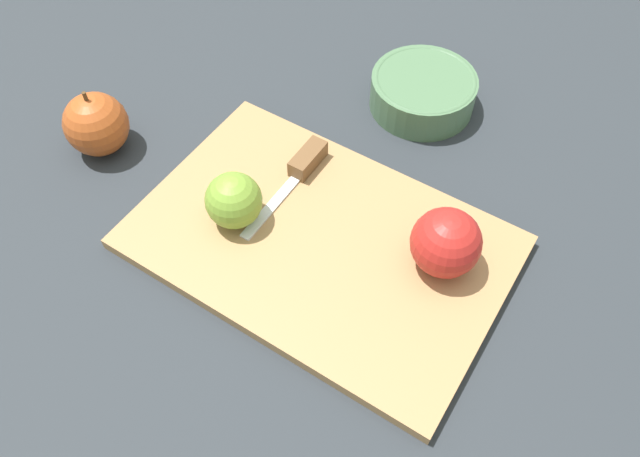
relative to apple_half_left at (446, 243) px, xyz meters
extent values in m
plane|color=#282D33|center=(0.14, 0.03, -0.06)|extent=(4.00, 4.00, 0.00)
cube|color=#A37A4C|center=(0.14, 0.03, -0.05)|extent=(0.47, 0.34, 0.02)
sphere|color=red|center=(0.00, 0.00, 0.00)|extent=(0.08, 0.08, 0.08)
cylinder|color=beige|center=(0.00, 0.01, 0.00)|extent=(0.07, 0.04, 0.07)
sphere|color=olive|center=(0.24, 0.04, -0.01)|extent=(0.07, 0.07, 0.07)
cylinder|color=beige|center=(0.25, 0.03, -0.01)|extent=(0.05, 0.05, 0.06)
cube|color=silver|center=(0.21, 0.01, -0.04)|extent=(0.03, 0.11, 0.00)
cube|color=brown|center=(0.20, -0.07, -0.03)|extent=(0.03, 0.06, 0.02)
sphere|color=#AD4C1E|center=(0.47, 0.00, -0.01)|extent=(0.08, 0.08, 0.08)
cylinder|color=#4C3319|center=(0.47, 0.00, 0.03)|extent=(0.01, 0.00, 0.01)
cylinder|color=#4C704C|center=(0.11, -0.25, -0.03)|extent=(0.15, 0.15, 0.05)
torus|color=#4C704C|center=(0.11, -0.25, -0.01)|extent=(0.14, 0.14, 0.01)
camera|label=1|loc=(-0.03, 0.41, 0.56)|focal=35.00mm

